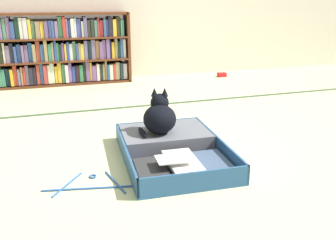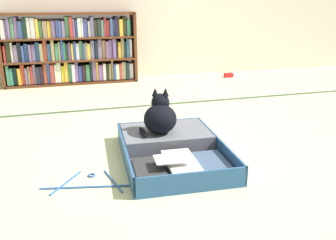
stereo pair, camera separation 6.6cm
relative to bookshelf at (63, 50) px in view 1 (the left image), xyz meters
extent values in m
plane|color=#C0C48F|center=(0.60, -2.26, -0.37)|extent=(10.00, 10.00, 0.00)
cube|color=#364C34|center=(0.60, -1.12, -0.37)|extent=(4.80, 0.05, 0.00)
cube|color=#5C2E19|center=(0.71, 0.00, 0.01)|extent=(0.03, 0.25, 0.77)
cube|color=#5C2E19|center=(0.00, 0.00, 0.39)|extent=(1.41, 0.25, 0.02)
cube|color=#5C2E19|center=(0.00, 0.00, -0.36)|extent=(1.41, 0.25, 0.02)
cube|color=#5C2E19|center=(0.00, 0.00, -0.11)|extent=(1.38, 0.25, 0.02)
cube|color=#417B5E|center=(-0.66, -0.01, -0.23)|extent=(0.03, 0.21, 0.21)
cube|color=#367D64|center=(-0.62, 0.00, -0.25)|extent=(0.03, 0.21, 0.18)
cube|color=black|center=(-0.58, 0.01, -0.25)|extent=(0.04, 0.21, 0.18)
cube|color=gold|center=(-0.54, -0.01, -0.25)|extent=(0.03, 0.21, 0.17)
cube|color=#B43C28|center=(-0.51, 0.01, -0.23)|extent=(0.04, 0.21, 0.21)
cube|color=slate|center=(-0.47, 0.00, -0.25)|extent=(0.02, 0.21, 0.17)
cube|color=#A07C4C|center=(-0.45, 0.00, -0.24)|extent=(0.02, 0.21, 0.19)
cube|color=#C1352D|center=(-0.42, 0.01, -0.24)|extent=(0.02, 0.21, 0.19)
cube|color=slate|center=(-0.39, 0.00, -0.23)|extent=(0.03, 0.21, 0.21)
cube|color=#22222F|center=(-0.36, -0.01, -0.25)|extent=(0.04, 0.21, 0.18)
cube|color=black|center=(-0.32, 0.00, -0.25)|extent=(0.03, 0.21, 0.18)
cube|color=#AE4333|center=(-0.28, 0.01, -0.23)|extent=(0.03, 0.21, 0.21)
cube|color=#345392|center=(-0.25, 0.00, -0.23)|extent=(0.03, 0.21, 0.22)
cube|color=#B13C3A|center=(-0.21, -0.01, -0.24)|extent=(0.04, 0.21, 0.20)
cube|color=beige|center=(-0.17, 0.01, -0.24)|extent=(0.02, 0.21, 0.20)
cube|color=silver|center=(-0.14, 0.01, -0.23)|extent=(0.04, 0.21, 0.22)
cube|color=yellow|center=(-0.10, 0.01, -0.25)|extent=(0.03, 0.21, 0.18)
cube|color=gold|center=(-0.06, 0.00, -0.23)|extent=(0.04, 0.21, 0.22)
cube|color=#3A754E|center=(-0.02, 0.00, -0.24)|extent=(0.03, 0.21, 0.20)
cube|color=silver|center=(0.01, -0.01, -0.24)|extent=(0.03, 0.21, 0.19)
cube|color=#6E5191|center=(0.05, 0.00, -0.23)|extent=(0.03, 0.21, 0.21)
cube|color=#2D3E8F|center=(0.09, 0.00, -0.25)|extent=(0.03, 0.21, 0.17)
cube|color=black|center=(0.13, 0.00, -0.25)|extent=(0.04, 0.21, 0.18)
cube|color=#387950|center=(0.17, 0.00, -0.25)|extent=(0.04, 0.21, 0.18)
cube|color=black|center=(0.20, 0.01, -0.23)|extent=(0.03, 0.21, 0.21)
cube|color=#764E87|center=(0.24, 0.01, -0.23)|extent=(0.04, 0.21, 0.22)
cube|color=yellow|center=(0.27, 0.01, -0.24)|extent=(0.02, 0.21, 0.21)
cube|color=#7B4D97|center=(0.31, 0.00, -0.25)|extent=(0.04, 0.21, 0.17)
cube|color=beige|center=(0.35, 0.00, -0.25)|extent=(0.03, 0.21, 0.18)
cube|color=black|center=(0.38, 0.01, -0.25)|extent=(0.03, 0.21, 0.18)
cube|color=#90854D|center=(0.41, 0.01, -0.25)|extent=(0.02, 0.21, 0.18)
cube|color=#A07A5E|center=(0.44, 0.00, -0.23)|extent=(0.02, 0.21, 0.22)
cube|color=#2C5290|center=(0.47, 0.00, -0.25)|extent=(0.02, 0.21, 0.17)
cube|color=beige|center=(0.50, 0.00, -0.25)|extent=(0.04, 0.21, 0.17)
cube|color=#BF3C34|center=(0.53, 0.00, -0.25)|extent=(0.03, 0.21, 0.18)
cube|color=gray|center=(0.57, 0.00, -0.24)|extent=(0.04, 0.21, 0.19)
cube|color=#18282E|center=(0.62, -0.01, -0.25)|extent=(0.03, 0.21, 0.18)
cube|color=silver|center=(0.66, 0.01, -0.25)|extent=(0.04, 0.21, 0.17)
cube|color=#5C2E19|center=(0.00, 0.00, 0.13)|extent=(1.38, 0.25, 0.02)
cube|color=black|center=(-0.62, 0.00, 0.01)|extent=(0.04, 0.21, 0.21)
cube|color=silver|center=(-0.59, 0.01, 0.00)|extent=(0.02, 0.21, 0.21)
cube|color=slate|center=(-0.55, 0.00, -0.01)|extent=(0.04, 0.21, 0.18)
cube|color=#1D232D|center=(-0.51, 0.00, 0.00)|extent=(0.03, 0.21, 0.20)
cube|color=#38498E|center=(-0.48, -0.01, -0.01)|extent=(0.02, 0.21, 0.17)
cube|color=#2A4986|center=(-0.45, 0.01, 0.00)|extent=(0.04, 0.21, 0.19)
cube|color=slate|center=(-0.41, -0.01, -0.01)|extent=(0.02, 0.21, 0.18)
cube|color=slate|center=(-0.38, 0.01, -0.01)|extent=(0.04, 0.21, 0.18)
cube|color=#284F88|center=(-0.33, 0.01, 0.00)|extent=(0.04, 0.21, 0.20)
cube|color=#9D845A|center=(-0.30, -0.01, -0.01)|extent=(0.03, 0.21, 0.18)
cube|color=#AF4431|center=(-0.26, 0.01, 0.01)|extent=(0.04, 0.21, 0.21)
cube|color=#2C528B|center=(-0.22, 0.00, -0.01)|extent=(0.04, 0.21, 0.18)
cube|color=#9F8050|center=(-0.18, -0.01, 0.01)|extent=(0.03, 0.21, 0.22)
cube|color=#367E5B|center=(-0.14, 0.00, -0.01)|extent=(0.03, 0.21, 0.18)
cube|color=#907B5A|center=(-0.11, 0.00, 0.00)|extent=(0.02, 0.21, 0.20)
cube|color=#2F4694|center=(-0.08, 0.00, 0.01)|extent=(0.02, 0.21, 0.22)
cube|color=#358B56|center=(-0.06, 0.00, 0.00)|extent=(0.02, 0.21, 0.19)
cube|color=black|center=(-0.03, -0.01, -0.01)|extent=(0.03, 0.21, 0.17)
cube|color=#754D90|center=(-0.01, 0.00, 0.00)|extent=(0.02, 0.21, 0.19)
cube|color=yellow|center=(0.02, 0.00, -0.01)|extent=(0.02, 0.21, 0.18)
cube|color=#304497|center=(0.05, 0.00, 0.00)|extent=(0.03, 0.21, 0.19)
cube|color=silver|center=(0.08, 0.00, -0.01)|extent=(0.03, 0.21, 0.18)
cube|color=#497B54|center=(0.11, 0.01, 0.00)|extent=(0.03, 0.21, 0.20)
cube|color=#344881|center=(0.14, -0.01, -0.01)|extent=(0.02, 0.21, 0.18)
cube|color=#A08359|center=(0.17, 0.00, -0.01)|extent=(0.02, 0.21, 0.18)
cube|color=gold|center=(0.20, 0.00, -0.01)|extent=(0.03, 0.21, 0.17)
cube|color=slate|center=(0.24, 0.00, 0.00)|extent=(0.04, 0.21, 0.20)
cube|color=black|center=(0.27, 0.00, 0.00)|extent=(0.03, 0.21, 0.20)
cube|color=slate|center=(0.31, 0.00, 0.01)|extent=(0.04, 0.21, 0.21)
cube|color=#9C6E4C|center=(0.36, 0.01, 0.00)|extent=(0.04, 0.21, 0.20)
cube|color=#724E7F|center=(0.40, -0.01, 0.00)|extent=(0.03, 0.21, 0.19)
cube|color=slate|center=(0.43, 0.01, 0.00)|extent=(0.03, 0.21, 0.20)
cube|color=#705193|center=(0.47, -0.01, 0.01)|extent=(0.04, 0.21, 0.21)
cube|color=black|center=(0.50, 0.00, 0.00)|extent=(0.02, 0.21, 0.20)
cube|color=gold|center=(0.53, 0.01, -0.01)|extent=(0.03, 0.21, 0.18)
cube|color=#907A56|center=(0.57, 0.01, 0.01)|extent=(0.03, 0.21, 0.22)
cube|color=black|center=(0.60, 0.00, -0.01)|extent=(0.02, 0.21, 0.18)
cube|color=#2E5488|center=(0.63, 0.00, 0.01)|extent=(0.03, 0.21, 0.21)
cube|color=silver|center=(0.66, 0.01, 0.00)|extent=(0.03, 0.21, 0.20)
cube|color=slate|center=(-0.59, 0.00, 0.24)|extent=(0.02, 0.21, 0.21)
cube|color=#478059|center=(-0.56, 0.00, 0.25)|extent=(0.03, 0.21, 0.21)
cube|color=#7B5695|center=(-0.52, 0.01, 0.25)|extent=(0.04, 0.21, 0.22)
cube|color=#334985|center=(-0.48, 0.00, 0.23)|extent=(0.04, 0.21, 0.18)
cube|color=black|center=(-0.43, 0.00, 0.25)|extent=(0.04, 0.21, 0.21)
cube|color=silver|center=(-0.40, 0.00, 0.25)|extent=(0.03, 0.21, 0.21)
cube|color=silver|center=(-0.36, -0.01, 0.25)|extent=(0.04, 0.21, 0.21)
cube|color=yellow|center=(-0.32, -0.01, 0.24)|extent=(0.03, 0.21, 0.19)
cube|color=#4A7951|center=(-0.28, 0.00, 0.23)|extent=(0.03, 0.21, 0.17)
cube|color=#95725A|center=(-0.24, -0.01, 0.23)|extent=(0.04, 0.21, 0.17)
cube|color=gold|center=(-0.20, 0.01, 0.23)|extent=(0.03, 0.21, 0.17)
cube|color=slate|center=(-0.15, 0.00, 0.23)|extent=(0.04, 0.21, 0.18)
cube|color=#333E86|center=(-0.12, -0.01, 0.23)|extent=(0.02, 0.21, 0.18)
cube|color=#394E8B|center=(-0.09, 0.00, 0.23)|extent=(0.03, 0.21, 0.17)
cube|color=slate|center=(-0.05, -0.01, 0.23)|extent=(0.03, 0.21, 0.17)
cube|color=#448456|center=(-0.01, 0.01, 0.25)|extent=(0.04, 0.21, 0.21)
cube|color=red|center=(0.03, -0.01, 0.25)|extent=(0.03, 0.21, 0.21)
cube|color=slate|center=(0.05, -0.01, 0.24)|extent=(0.02, 0.21, 0.19)
cube|color=#364890|center=(0.08, 0.00, 0.23)|extent=(0.02, 0.21, 0.18)
cube|color=silver|center=(0.11, -0.01, 0.24)|extent=(0.03, 0.21, 0.20)
cube|color=silver|center=(0.14, 0.01, 0.24)|extent=(0.02, 0.21, 0.20)
cube|color=#3F4695|center=(0.17, 0.01, 0.24)|extent=(0.04, 0.21, 0.19)
cube|color=silver|center=(0.21, 0.00, 0.23)|extent=(0.02, 0.21, 0.17)
cube|color=slate|center=(0.25, -0.01, 0.25)|extent=(0.03, 0.21, 0.21)
cube|color=black|center=(0.28, -0.01, 0.23)|extent=(0.03, 0.21, 0.18)
cube|color=#272928|center=(0.32, -0.01, 0.23)|extent=(0.03, 0.21, 0.18)
cube|color=#477363|center=(0.35, -0.01, 0.23)|extent=(0.03, 0.21, 0.17)
cube|color=#AB353A|center=(0.38, 0.01, 0.24)|extent=(0.02, 0.21, 0.20)
cube|color=#B52C30|center=(0.42, 0.01, 0.23)|extent=(0.03, 0.21, 0.17)
cube|color=#395082|center=(0.45, 0.00, 0.24)|extent=(0.03, 0.21, 0.19)
cube|color=#394282|center=(0.48, 0.01, 0.23)|extent=(0.02, 0.21, 0.18)
cube|color=#211E2E|center=(0.51, 0.00, 0.25)|extent=(0.04, 0.21, 0.21)
cube|color=gold|center=(0.56, -0.01, 0.23)|extent=(0.04, 0.21, 0.18)
cube|color=black|center=(0.60, 0.00, 0.25)|extent=(0.04, 0.21, 0.21)
cube|color=#3A7D64|center=(0.64, 0.00, 0.23)|extent=(0.04, 0.21, 0.18)
cube|color=#254F7E|center=(0.50, -2.47, -0.37)|extent=(0.59, 0.44, 0.01)
cube|color=#254F7E|center=(0.48, -2.67, -0.32)|extent=(0.57, 0.04, 0.11)
cube|color=#254F7E|center=(0.22, -2.46, -0.32)|extent=(0.03, 0.41, 0.11)
cube|color=#254F7E|center=(0.78, -2.49, -0.32)|extent=(0.03, 0.41, 0.11)
cube|color=#52475D|center=(0.50, -2.47, -0.36)|extent=(0.57, 0.41, 0.01)
cube|color=#254F7E|center=(0.52, -2.07, -0.37)|extent=(0.59, 0.44, 0.01)
cube|color=#254F7E|center=(0.53, -1.87, -0.32)|extent=(0.57, 0.04, 0.11)
cube|color=#254F7E|center=(0.24, -2.05, -0.32)|extent=(0.03, 0.41, 0.11)
cube|color=#254F7E|center=(0.80, -2.08, -0.32)|extent=(0.03, 0.41, 0.11)
cube|color=#52475D|center=(0.52, -2.07, -0.36)|extent=(0.57, 0.41, 0.01)
cylinder|color=black|center=(0.51, -2.27, -0.35)|extent=(0.55, 0.05, 0.02)
cube|color=slate|center=(0.31, -2.46, -0.34)|extent=(0.18, 0.34, 0.02)
cube|color=#2B2B2B|center=(0.32, -2.47, -0.32)|extent=(0.18, 0.33, 0.01)
cube|color=#1E2D27|center=(0.49, -2.47, -0.34)|extent=(0.17, 0.30, 0.02)
cube|color=gray|center=(0.50, -2.48, -0.32)|extent=(0.16, 0.32, 0.02)
cube|color=silver|center=(0.50, -2.47, -0.30)|extent=(0.18, 0.34, 0.02)
cube|color=#9A7EA1|center=(0.67, -2.47, -0.34)|extent=(0.18, 0.32, 0.02)
cube|color=#3D4F6B|center=(0.67, -2.49, -0.33)|extent=(0.18, 0.34, 0.02)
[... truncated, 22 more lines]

